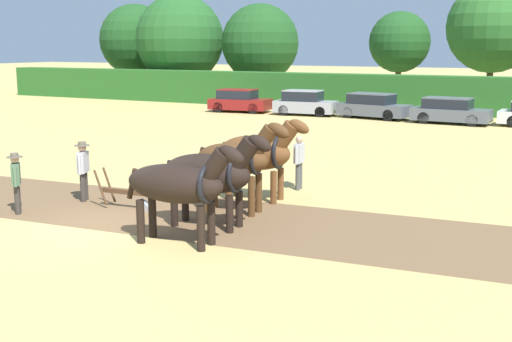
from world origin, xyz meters
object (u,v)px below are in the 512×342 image
object	(u,v)px
tree_far_left	(135,40)
tree_center	(400,42)
tree_center_left	(260,43)
draft_horse_trail_right	(258,153)
farmer_onlooker_left	(16,179)
parked_car_far_left	(239,101)
plow	(130,197)
parked_car_center_left	(373,106)
farmer_at_plow	(83,167)
draft_horse_lead_left	(179,184)
tree_center_right	(493,27)
parked_car_left	(305,103)
tree_left	(180,39)
draft_horse_trail_left	(236,160)
parked_car_center	(450,111)
draft_horse_lead_right	(211,173)
farmer_beside_team	(299,159)

from	to	relation	value
tree_far_left	tree_center	distance (m)	24.67
tree_center_left	draft_horse_trail_right	bearing A→B (deg)	-63.30
farmer_onlooker_left	parked_car_far_left	bearing A→B (deg)	62.72
plow	parked_car_center_left	world-z (taller)	parked_car_center_left
farmer_at_plow	draft_horse_lead_left	bearing A→B (deg)	-47.14
tree_center_right	parked_car_left	bearing A→B (deg)	-130.81
tree_left	tree_center	distance (m)	18.24
parked_car_center_left	tree_center_right	bearing A→B (deg)	75.01
tree_center_right	draft_horse_lead_left	xyz separation A→B (m)	(-1.48, -36.98, -4.23)
plow	farmer_at_plow	world-z (taller)	farmer_at_plow
tree_center_right	parked_car_left	distance (m)	15.32
tree_left	draft_horse_trail_right	world-z (taller)	tree_left
draft_horse_lead_left	parked_car_far_left	distance (m)	28.72
tree_center	parked_car_left	size ratio (longest dim) A/B	1.73
draft_horse_trail_left	parked_car_center_left	distance (m)	23.42
draft_horse_trail_right	parked_car_center	distance (m)	21.08
draft_horse_lead_right	draft_horse_trail_left	xyz separation A→B (m)	(-0.12, 1.49, 0.09)
tree_center_right	draft_horse_trail_right	xyz separation A→B (m)	(-1.85, -32.51, -4.22)
parked_car_far_left	tree_center_left	bearing A→B (deg)	102.94
tree_left	farmer_at_plow	world-z (taller)	tree_left
draft_horse_lead_right	draft_horse_trail_right	xyz separation A→B (m)	(-0.25, 2.98, 0.04)
tree_far_left	tree_center_right	size ratio (longest dim) A/B	0.92
tree_center_right	farmer_beside_team	bearing A→B (deg)	-92.53
draft_horse_lead_right	tree_center_left	bearing A→B (deg)	110.34
tree_center_left	plow	xyz separation A→B (m)	(13.14, -33.73, -4.19)
tree_left	draft_horse_lead_right	xyz separation A→B (m)	(23.14, -33.38, -3.52)
tree_far_left	farmer_beside_team	distance (m)	43.47
farmer_onlooker_left	tree_center	bearing A→B (deg)	46.59
draft_horse_trail_left	draft_horse_trail_right	bearing A→B (deg)	90.30
farmer_at_plow	parked_car_center	size ratio (longest dim) A/B	0.39
plow	parked_car_center	size ratio (longest dim) A/B	0.40
draft_horse_trail_right	farmer_at_plow	xyz separation A→B (m)	(-4.29, -2.34, -0.38)
draft_horse_lead_right	farmer_onlooker_left	bearing A→B (deg)	-171.45
tree_far_left	tree_center_left	size ratio (longest dim) A/B	1.06
tree_center	farmer_onlooker_left	distance (m)	37.46
tree_center_right	parked_car_left	xyz separation A→B (m)	(-9.50, -11.01, -4.83)
tree_far_left	tree_center_left	xyz separation A→B (m)	(13.81, -1.71, -0.29)
tree_center_left	parked_car_center_left	distance (m)	16.17
tree_center	parked_car_left	bearing A→B (deg)	-103.56
draft_horse_trail_right	farmer_onlooker_left	xyz separation A→B (m)	(-4.88, -4.18, -0.44)
tree_center_left	parked_car_center_left	world-z (taller)	tree_center_left
tree_far_left	draft_horse_lead_right	size ratio (longest dim) A/B	2.75
tree_far_left	draft_horse_trail_left	bearing A→B (deg)	-49.29
tree_center	parked_car_center_left	bearing A→B (deg)	-82.09
draft_horse_trail_right	parked_car_left	xyz separation A→B (m)	(-7.66, 21.51, -0.61)
farmer_beside_team	parked_car_center_left	bearing A→B (deg)	95.54
draft_horse_lead_right	plow	size ratio (longest dim) A/B	1.70
tree_left	draft_horse_lead_left	world-z (taller)	tree_left
farmer_beside_team	draft_horse_trail_left	bearing A→B (deg)	-101.42
tree_far_left	farmer_at_plow	distance (m)	43.58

